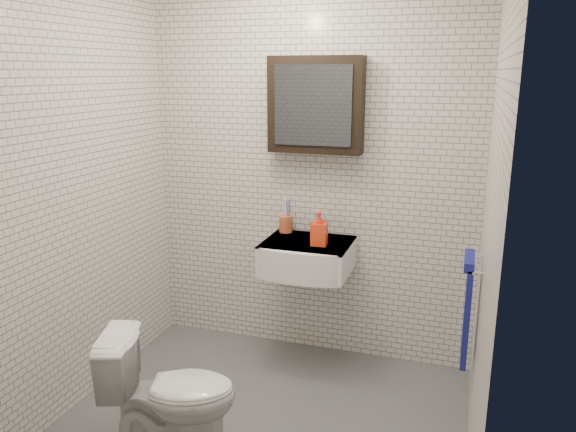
{
  "coord_description": "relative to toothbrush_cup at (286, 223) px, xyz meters",
  "views": [
    {
      "loc": [
        1.0,
        -2.53,
        1.91
      ],
      "look_at": [
        0.02,
        0.45,
        1.1
      ],
      "focal_mm": 35.0,
      "sensor_mm": 36.0,
      "label": 1
    }
  ],
  "objects": [
    {
      "name": "toilet",
      "position": [
        -0.19,
        -1.26,
        -0.58
      ],
      "size": [
        0.73,
        0.55,
        0.66
      ],
      "primitive_type": "imported",
      "rotation": [
        0.0,
        0.0,
        1.88
      ],
      "color": "white",
      "rests_on": "ground"
    },
    {
      "name": "mirror_cabinet",
      "position": [
        0.2,
        -0.01,
        0.79
      ],
      "size": [
        0.6,
        0.15,
        0.6
      ],
      "color": "black",
      "rests_on": "room_shell"
    },
    {
      "name": "washbasin",
      "position": [
        0.2,
        -0.21,
        -0.16
      ],
      "size": [
        0.55,
        0.5,
        0.2
      ],
      "color": "white",
      "rests_on": "room_shell"
    },
    {
      "name": "faucet",
      "position": [
        0.2,
        -0.01,
        0.01
      ],
      "size": [
        0.06,
        0.2,
        0.15
      ],
      "color": "silver",
      "rests_on": "washbasin"
    },
    {
      "name": "toothbrush_cup",
      "position": [
        0.0,
        0.0,
        0.0
      ],
      "size": [
        0.11,
        0.11,
        0.25
      ],
      "rotation": [
        0.0,
        0.0,
        0.2
      ],
      "color": "#B8512E",
      "rests_on": "washbasin"
    },
    {
      "name": "room_shell",
      "position": [
        0.15,
        -0.94,
        0.55
      ],
      "size": [
        2.22,
        2.02,
        2.51
      ],
      "color": "silver",
      "rests_on": "ground"
    },
    {
      "name": "soap_bottle",
      "position": [
        0.29,
        -0.21,
        0.05
      ],
      "size": [
        0.11,
        0.11,
        0.22
      ],
      "primitive_type": "imported",
      "rotation": [
        0.0,
        0.0,
        0.09
      ],
      "color": "#F84E1A",
      "rests_on": "washbasin"
    },
    {
      "name": "towel_rail",
      "position": [
        1.2,
        -0.59,
        -0.19
      ],
      "size": [
        0.09,
        0.3,
        0.58
      ],
      "color": "silver",
      "rests_on": "room_shell"
    },
    {
      "name": "ground",
      "position": [
        0.15,
        -0.94,
        -0.91
      ],
      "size": [
        2.2,
        2.0,
        0.01
      ],
      "primitive_type": "cube",
      "color": "#515459",
      "rests_on": "ground"
    }
  ]
}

